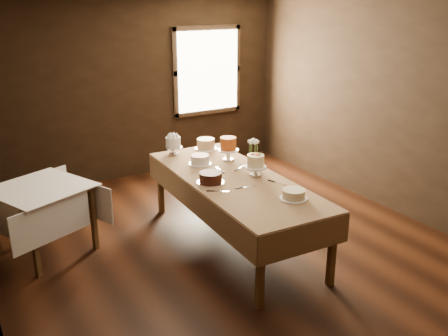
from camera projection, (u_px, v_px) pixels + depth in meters
floor at (233, 251)px, 5.69m from camera, size 5.00×6.00×0.01m
wall_back at (133, 90)px, 7.67m from camera, size 5.00×0.02×2.80m
wall_right at (397, 108)px, 6.43m from camera, size 0.02×6.00×2.80m
window at (208, 71)px, 8.18m from camera, size 1.10×0.05×1.30m
display_table at (234, 183)px, 5.62m from camera, size 1.12×2.69×0.82m
side_table at (41, 195)px, 5.44m from camera, size 1.24×1.24×0.80m
cake_meringue at (173, 146)px, 6.40m from camera, size 0.25×0.25×0.24m
cake_speckled at (206, 144)px, 6.64m from camera, size 0.30×0.30×0.14m
cake_lattice at (200, 160)px, 6.05m from camera, size 0.28×0.28×0.11m
cake_caramel at (228, 150)px, 6.18m from camera, size 0.27×0.27×0.30m
cake_chocolate at (211, 178)px, 5.44m from camera, size 0.30×0.30×0.12m
cake_flowers at (255, 166)px, 5.64m from camera, size 0.25×0.25×0.26m
cake_cream at (294, 195)px, 5.01m from camera, size 0.29×0.29×0.10m
cake_server_a at (249, 186)px, 5.34m from camera, size 0.24×0.05×0.01m
cake_server_b at (280, 183)px, 5.43m from camera, size 0.10×0.23×0.01m
cake_server_c at (219, 169)px, 5.89m from camera, size 0.06×0.24×0.01m
cake_server_d at (241, 167)px, 5.95m from camera, size 0.22×0.15×0.01m
cake_server_e at (222, 191)px, 5.21m from camera, size 0.21×0.15×0.01m
flower_vase at (253, 161)px, 5.95m from camera, size 0.18×0.18×0.13m
flower_bouquet at (253, 147)px, 5.89m from camera, size 0.14×0.14×0.20m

